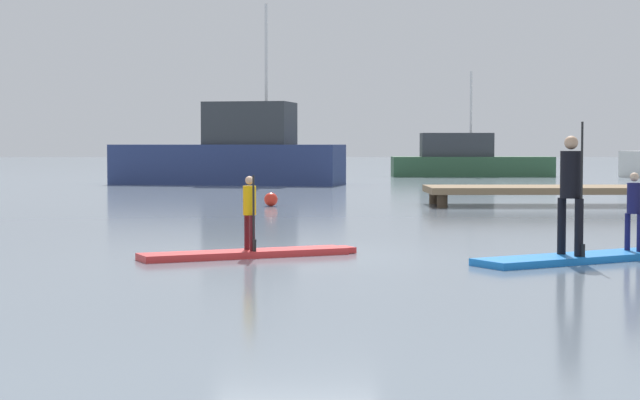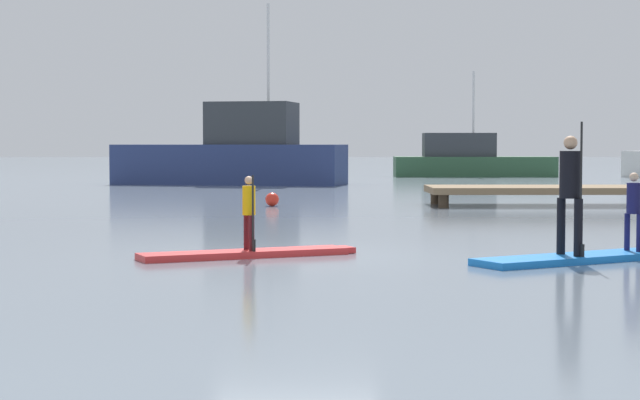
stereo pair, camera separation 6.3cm
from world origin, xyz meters
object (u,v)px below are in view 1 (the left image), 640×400
object	(u,v)px
fishing_boat_white_large	(233,155)
mooring_buoy_near	(271,199)
paddleboard_near	(249,254)
paddler_child_solo	(250,209)
paddler_child_front	(634,207)
trawler_grey_distant	(468,161)
paddler_adult	(571,187)
paddleboard_far	(588,257)

from	to	relation	value
fishing_boat_white_large	mooring_buoy_near	size ratio (longest dim) A/B	26.64
paddleboard_near	paddler_child_solo	size ratio (longest dim) A/B	2.90
paddleboard_near	paddler_child_solo	bearing A→B (deg)	-43.93
paddler_child_front	trawler_grey_distant	distance (m)	39.91
paddler_child_front	mooring_buoy_near	distance (m)	14.58
paddler_child_solo	paddler_adult	size ratio (longest dim) A/B	0.59
paddler_adult	paddler_child_front	bearing A→B (deg)	29.01
paddler_adult	mooring_buoy_near	distance (m)	14.76
paddler_child_front	fishing_boat_white_large	distance (m)	30.21
paddler_child_solo	trawler_grey_distant	bearing A→B (deg)	77.14
paddleboard_near	paddler_child_front	xyz separation A→B (m)	(5.70, -0.18, 0.71)
paddleboard_far	paddler_child_front	world-z (taller)	paddler_child_front
paddleboard_near	paddler_child_solo	distance (m)	0.67
paddler_adult	paddler_child_front	distance (m)	1.29
paddler_child_front	fishing_boat_white_large	xyz separation A→B (m)	(-7.90, 29.16, 0.47)
paddler_adult	trawler_grey_distant	bearing A→B (deg)	83.72
trawler_grey_distant	mooring_buoy_near	size ratio (longest dim) A/B	22.19
fishing_boat_white_large	paddler_child_solo	bearing A→B (deg)	-85.65
mooring_buoy_near	paddleboard_far	bearing A→B (deg)	-69.98
mooring_buoy_near	fishing_boat_white_large	bearing A→B (deg)	97.49
paddler_child_solo	paddleboard_far	world-z (taller)	paddler_child_solo
paddler_adult	fishing_boat_white_large	xyz separation A→B (m)	(-6.81, 29.77, 0.15)
paddleboard_far	paddler_adult	xyz separation A→B (m)	(-0.30, -0.17, 1.03)
fishing_boat_white_large	trawler_grey_distant	xyz separation A→B (m)	(11.25, 10.61, -0.42)
paddleboard_far	paddler_child_front	distance (m)	1.15
paddler_adult	paddleboard_far	bearing A→B (deg)	30.28
paddleboard_far	trawler_grey_distant	bearing A→B (deg)	84.11
paddleboard_near	fishing_boat_white_large	bearing A→B (deg)	94.33
fishing_boat_white_large	trawler_grey_distant	bearing A→B (deg)	43.33
paddleboard_near	paddler_adult	bearing A→B (deg)	-9.70
paddler_child_solo	paddler_adult	xyz separation A→B (m)	(4.60, -0.78, 0.36)
paddleboard_near	paddleboard_far	xyz separation A→B (m)	(4.91, -0.62, 0.00)
paddler_child_front	paddler_child_solo	bearing A→B (deg)	178.24
fishing_boat_white_large	mooring_buoy_near	bearing A→B (deg)	-82.51
fishing_boat_white_large	mooring_buoy_near	xyz separation A→B (m)	(2.08, -15.81, -1.04)
paddleboard_far	paddler_adult	distance (m)	1.08
paddler_child_front	trawler_grey_distant	world-z (taller)	trawler_grey_distant
paddler_child_front	trawler_grey_distant	xyz separation A→B (m)	(3.35, 39.77, 0.05)
paddler_child_solo	fishing_boat_white_large	world-z (taller)	fishing_boat_white_large
paddler_child_solo	fishing_boat_white_large	xyz separation A→B (m)	(-2.21, 28.99, 0.51)
paddler_child_solo	paddleboard_near	bearing A→B (deg)	136.07
paddleboard_far	fishing_boat_white_large	distance (m)	30.46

